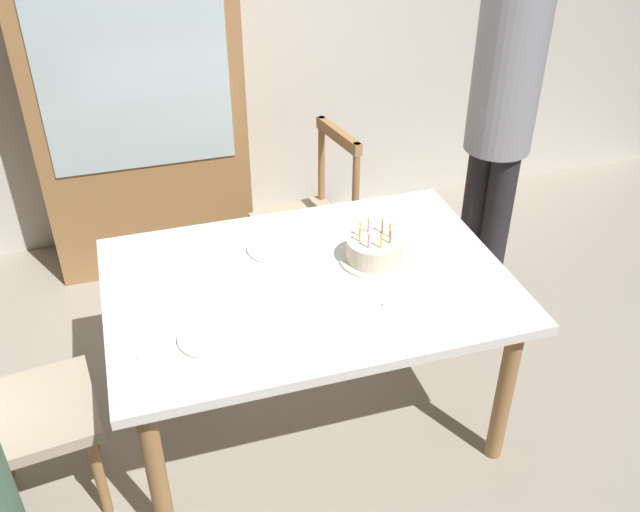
{
  "coord_description": "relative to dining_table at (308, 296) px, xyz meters",
  "views": [
    {
      "loc": [
        -0.61,
        -2.16,
        2.36
      ],
      "look_at": [
        0.05,
        0.0,
        0.85
      ],
      "focal_mm": 39.53,
      "sensor_mm": 36.0,
      "label": 1
    }
  ],
  "objects": [
    {
      "name": "back_wall",
      "position": [
        0.0,
        1.85,
        0.64
      ],
      "size": [
        6.4,
        0.1,
        2.6
      ],
      "primitive_type": "cube",
      "color": "beige",
      "rests_on": "ground"
    },
    {
      "name": "china_cabinet",
      "position": [
        -0.5,
        1.56,
        0.29
      ],
      "size": [
        1.1,
        0.45,
        1.9
      ],
      "color": "#9E7042",
      "rests_on": "ground"
    },
    {
      "name": "fork_far_side",
      "position": [
        -0.24,
        0.23,
        0.09
      ],
      "size": [
        0.18,
        0.02,
        0.01
      ],
      "primitive_type": "cube",
      "rotation": [
        0.0,
        0.0,
        -0.03
      ],
      "color": "silver",
      "rests_on": "dining_table"
    },
    {
      "name": "birthday_cake",
      "position": [
        0.29,
        0.05,
        0.13
      ],
      "size": [
        0.28,
        0.28,
        0.17
      ],
      "color": "silver",
      "rests_on": "dining_table"
    },
    {
      "name": "plate_near_celebrant",
      "position": [
        -0.43,
        -0.24,
        0.09
      ],
      "size": [
        0.22,
        0.22,
        0.01
      ],
      "primitive_type": "cylinder",
      "color": "white",
      "rests_on": "dining_table"
    },
    {
      "name": "plate_far_side",
      "position": [
        -0.08,
        0.24,
        0.09
      ],
      "size": [
        0.22,
        0.22,
        0.01
      ],
      "primitive_type": "cylinder",
      "color": "white",
      "rests_on": "dining_table"
    },
    {
      "name": "chair_upholstered",
      "position": [
        -1.17,
        -0.12,
        -0.13
      ],
      "size": [
        0.49,
        0.49,
        0.95
      ],
      "color": "tan",
      "rests_on": "ground"
    },
    {
      "name": "fork_near_guest",
      "position": [
        0.31,
        -0.23,
        0.09
      ],
      "size": [
        0.18,
        0.03,
        0.01
      ],
      "primitive_type": "cube",
      "rotation": [
        0.0,
        0.0,
        0.09
      ],
      "color": "silver",
      "rests_on": "dining_table"
    },
    {
      "name": "chair_spindle_back",
      "position": [
        0.25,
        0.87,
        -0.21
      ],
      "size": [
        0.51,
        0.51,
        0.95
      ],
      "color": "tan",
      "rests_on": "ground"
    },
    {
      "name": "person_guest",
      "position": [
        1.13,
        0.6,
        0.39
      ],
      "size": [
        0.32,
        0.32,
        1.83
      ],
      "color": "#262328",
      "rests_on": "ground"
    },
    {
      "name": "dining_table",
      "position": [
        0.0,
        0.0,
        0.0
      ],
      "size": [
        1.56,
        1.08,
        0.75
      ],
      "color": "white",
      "rests_on": "ground"
    },
    {
      "name": "fork_near_celebrant",
      "position": [
        -0.59,
        -0.26,
        0.09
      ],
      "size": [
        0.18,
        0.03,
        0.01
      ],
      "primitive_type": "cube",
      "rotation": [
        0.0,
        0.0,
        0.1
      ],
      "color": "silver",
      "rests_on": "dining_table"
    },
    {
      "name": "ground",
      "position": [
        0.0,
        0.0,
        -0.66
      ],
      "size": [
        6.4,
        6.4,
        0.0
      ],
      "primitive_type": "plane",
      "color": "#9E9384"
    }
  ]
}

